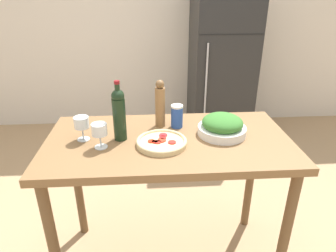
{
  "coord_description": "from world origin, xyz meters",
  "views": [
    {
      "loc": [
        -0.1,
        -1.46,
        1.67
      ],
      "look_at": [
        0.0,
        0.04,
        0.97
      ],
      "focal_mm": 32.0,
      "sensor_mm": 36.0,
      "label": 1
    }
  ],
  "objects": [
    {
      "name": "wine_glass_far",
      "position": [
        -0.46,
        0.02,
        1.01
      ],
      "size": [
        0.08,
        0.08,
        0.13
      ],
      "color": "silver",
      "rests_on": "prep_counter"
    },
    {
      "name": "refrigerator",
      "position": [
        0.75,
        1.94,
        0.86
      ],
      "size": [
        0.68,
        0.72,
        1.72
      ],
      "color": "black",
      "rests_on": "ground_plane"
    },
    {
      "name": "pepper_mill",
      "position": [
        -0.04,
        0.17,
        1.05
      ],
      "size": [
        0.06,
        0.06,
        0.28
      ],
      "color": "olive",
      "rests_on": "prep_counter"
    },
    {
      "name": "wine_glass_near",
      "position": [
        -0.36,
        -0.07,
        1.01
      ],
      "size": [
        0.08,
        0.08,
        0.13
      ],
      "color": "silver",
      "rests_on": "prep_counter"
    },
    {
      "name": "salt_canister",
      "position": [
        0.06,
        0.15,
        0.98
      ],
      "size": [
        0.07,
        0.07,
        0.14
      ],
      "color": "#284CA3",
      "rests_on": "prep_counter"
    },
    {
      "name": "wall_back",
      "position": [
        0.0,
        2.34,
        1.3
      ],
      "size": [
        6.4,
        0.06,
        2.6
      ],
      "color": "silver",
      "rests_on": "ground_plane"
    },
    {
      "name": "salad_bowl",
      "position": [
        0.3,
        0.03,
        0.96
      ],
      "size": [
        0.27,
        0.27,
        0.12
      ],
      "color": "white",
      "rests_on": "prep_counter"
    },
    {
      "name": "wine_bottle",
      "position": [
        -0.26,
        0.01,
        1.06
      ],
      "size": [
        0.07,
        0.07,
        0.33
      ],
      "color": "black",
      "rests_on": "prep_counter"
    },
    {
      "name": "prep_counter",
      "position": [
        0.0,
        0.0,
        0.79
      ],
      "size": [
        1.35,
        0.7,
        0.91
      ],
      "color": "brown",
      "rests_on": "ground_plane"
    },
    {
      "name": "homemade_pizza",
      "position": [
        -0.04,
        -0.07,
        0.93
      ],
      "size": [
        0.27,
        0.27,
        0.03
      ],
      "color": "#DBC189",
      "rests_on": "prep_counter"
    }
  ]
}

